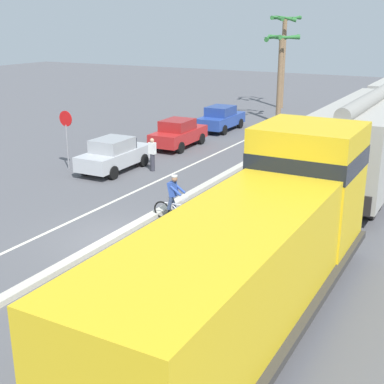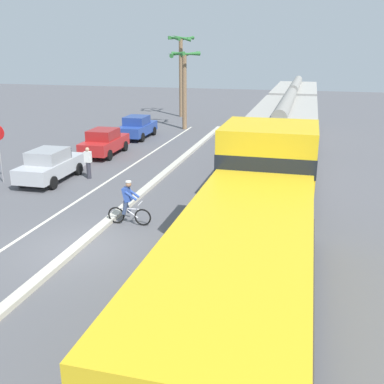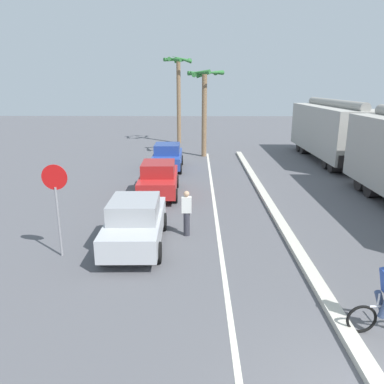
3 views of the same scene
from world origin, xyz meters
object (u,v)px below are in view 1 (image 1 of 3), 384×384
hopper_car_lead (367,141)px  palm_tree_near (284,39)px  locomotive (260,249)px  parked_car_blue (221,118)px  stop_sign (66,128)px  palm_tree_far (281,55)px  parked_car_silver (114,154)px  pedestrian_by_cars (152,154)px  cyclist (174,199)px  parked_car_red (178,133)px

hopper_car_lead → palm_tree_near: palm_tree_near is taller
locomotive → hopper_car_lead: locomotive is taller
parked_car_blue → hopper_car_lead: bearing=-37.8°
parked_car_blue → palm_tree_near: bearing=89.2°
stop_sign → palm_tree_far: size_ratio=0.46×
parked_car_blue → palm_tree_near: 12.03m
parked_car_blue → palm_tree_far: palm_tree_far is taller
stop_sign → palm_tree_near: bearing=84.0°
locomotive → parked_car_silver: 14.52m
locomotive → parked_car_silver: (-11.21, 9.18, -0.98)m
hopper_car_lead → stop_sign: 13.91m
parked_car_silver → pedestrian_by_cars: bearing=27.7°
pedestrian_by_cars → parked_car_blue: bearing=98.0°
palm_tree_far → cyclist: bearing=-80.3°
palm_tree_near → parked_car_blue: bearing=-90.8°
parked_car_blue → cyclist: 17.04m
pedestrian_by_cars → cyclist: bearing=-50.6°
parked_car_blue → cyclist: (5.86, -16.00, 0.00)m
palm_tree_near → palm_tree_far: palm_tree_near is taller
hopper_car_lead → parked_car_red: hopper_car_lead is taller
cyclist → pedestrian_by_cars: (-4.36, 5.31, 0.03)m
parked_car_red → pedestrian_by_cars: (1.48, -5.03, 0.03)m
locomotive → parked_car_blue: size_ratio=2.75×
parked_car_blue → palm_tree_far: 6.41m
parked_car_blue → palm_tree_far: (2.35, 4.54, 3.88)m
hopper_car_lead → palm_tree_near: 22.72m
parked_car_blue → palm_tree_near: (0.16, 11.05, 4.73)m
locomotive → pedestrian_by_cars: (-9.57, 10.04, -0.95)m
parked_car_red → pedestrian_by_cars: 5.25m
parked_car_red → palm_tree_far: 11.15m
locomotive → parked_car_red: bearing=126.2°
stop_sign → pedestrian_by_cars: bearing=23.9°
locomotive → parked_car_blue: (-11.06, 20.73, -0.98)m
locomotive → cyclist: (-5.20, 4.73, -0.98)m
parked_car_red → palm_tree_near: (0.14, 16.71, 4.73)m
hopper_car_lead → parked_car_silver: bearing=-165.1°
parked_car_silver → cyclist: cyclist is taller
parked_car_silver → cyclist: (6.00, -4.45, 0.00)m
pedestrian_by_cars → parked_car_silver: bearing=-152.3°
hopper_car_lead → cyclist: bearing=-125.0°
palm_tree_far → pedestrian_by_cars: palm_tree_far is taller
palm_tree_near → palm_tree_far: bearing=-71.4°
parked_car_silver → locomotive: bearing=-39.3°
parked_car_silver → pedestrian_by_cars: 1.85m
stop_sign → parked_car_blue: bearing=79.4°
parked_car_red → palm_tree_far: size_ratio=0.68×
stop_sign → palm_tree_near: size_ratio=0.38×
stop_sign → pedestrian_by_cars: (3.82, 1.69, -1.18)m
palm_tree_far → hopper_car_lead: bearing=-56.4°
parked_car_red → palm_tree_far: bearing=77.1°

